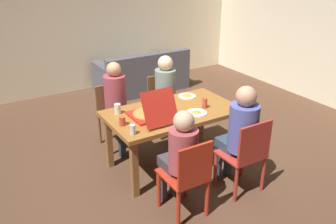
# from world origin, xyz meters

# --- Properties ---
(ground_plane) EXTENTS (20.00, 20.00, 0.00)m
(ground_plane) POSITION_xyz_m (0.00, 0.00, 0.00)
(ground_plane) COLOR brown
(back_wall) EXTENTS (6.93, 0.12, 2.67)m
(back_wall) POSITION_xyz_m (0.00, 3.37, 1.33)
(back_wall) COLOR #F4E5C2
(back_wall) RESTS_ON ground
(side_wall_right) EXTENTS (0.12, 5.73, 2.67)m
(side_wall_right) POSITION_xyz_m (3.47, 1.01, 1.33)
(side_wall_right) COLOR #F4E8C7
(side_wall_right) RESTS_ON ground
(dining_table) EXTENTS (1.60, 0.91, 0.75)m
(dining_table) POSITION_xyz_m (0.00, 0.00, 0.66)
(dining_table) COLOR #975F28
(dining_table) RESTS_ON ground
(chair_0) EXTENTS (0.41, 0.41, 0.87)m
(chair_0) POSITION_xyz_m (0.38, 0.89, 0.48)
(chair_0) COLOR brown
(chair_0) RESTS_ON ground
(person_0) EXTENTS (0.30, 0.52, 1.20)m
(person_0) POSITION_xyz_m (0.38, 0.75, 0.70)
(person_0) COLOR #3B2B4B
(person_0) RESTS_ON ground
(chair_1) EXTENTS (0.46, 0.41, 0.90)m
(chair_1) POSITION_xyz_m (0.38, -0.93, 0.51)
(chair_1) COLOR #AD3127
(chair_1) RESTS_ON ground
(person_1) EXTENTS (0.32, 0.50, 1.26)m
(person_1) POSITION_xyz_m (0.38, -0.80, 0.74)
(person_1) COLOR #2F3D4E
(person_1) RESTS_ON ground
(chair_2) EXTENTS (0.41, 0.45, 0.89)m
(chair_2) POSITION_xyz_m (-0.40, -0.94, 0.48)
(chair_2) COLOR red
(chair_2) RESTS_ON ground
(person_2) EXTENTS (0.30, 0.48, 1.16)m
(person_2) POSITION_xyz_m (-0.40, -0.79, 0.68)
(person_2) COLOR #3A363C
(person_2) RESTS_ON ground
(chair_3) EXTENTS (0.44, 0.44, 0.86)m
(chair_3) POSITION_xyz_m (-0.40, 0.90, 0.49)
(chair_3) COLOR brown
(chair_3) RESTS_ON ground
(person_3) EXTENTS (0.30, 0.51, 1.22)m
(person_3) POSITION_xyz_m (-0.40, 0.75, 0.71)
(person_3) COLOR #2C373D
(person_3) RESTS_ON ground
(pizza_box_0) EXTENTS (0.40, 0.57, 0.40)m
(pizza_box_0) POSITION_xyz_m (-0.33, -0.04, 0.81)
(pizza_box_0) COLOR red
(pizza_box_0) RESTS_ON dining_table
(plate_0) EXTENTS (0.21, 0.21, 0.03)m
(plate_0) POSITION_xyz_m (0.06, 0.28, 0.76)
(plate_0) COLOR white
(plate_0) RESTS_ON dining_table
(plate_1) EXTENTS (0.23, 0.23, 0.03)m
(plate_1) POSITION_xyz_m (0.41, 0.29, 0.76)
(plate_1) COLOR white
(plate_1) RESTS_ON dining_table
(plate_2) EXTENTS (0.25, 0.25, 0.03)m
(plate_2) POSITION_xyz_m (0.21, -0.22, 0.76)
(plate_2) COLOR white
(plate_2) RESTS_ON dining_table
(drinking_glass_0) EXTENTS (0.07, 0.07, 0.13)m
(drinking_glass_0) POSITION_xyz_m (0.39, -0.13, 0.82)
(drinking_glass_0) COLOR #B5452E
(drinking_glass_0) RESTS_ON dining_table
(drinking_glass_1) EXTENTS (0.08, 0.08, 0.12)m
(drinking_glass_1) POSITION_xyz_m (-0.61, 0.26, 0.82)
(drinking_glass_1) COLOR silver
(drinking_glass_1) RESTS_ON dining_table
(drinking_glass_2) EXTENTS (0.07, 0.07, 0.10)m
(drinking_glass_2) POSITION_xyz_m (-0.69, -0.06, 0.80)
(drinking_glass_2) COLOR #B84628
(drinking_glass_2) RESTS_ON dining_table
(drinking_glass_3) EXTENTS (0.06, 0.06, 0.11)m
(drinking_glass_3) POSITION_xyz_m (-0.69, -0.32, 0.81)
(drinking_glass_3) COLOR silver
(drinking_glass_3) RESTS_ON dining_table
(couch) EXTENTS (1.73, 0.91, 0.80)m
(couch) POSITION_xyz_m (0.95, 2.68, 0.28)
(couch) COLOR #51505B
(couch) RESTS_ON ground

